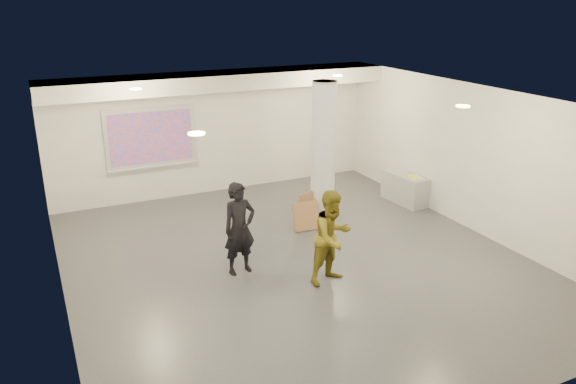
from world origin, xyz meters
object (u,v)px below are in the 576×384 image
column (323,151)px  woman (240,229)px  credenza (405,188)px  man (333,237)px  projection_screen (151,138)px

column → woman: 3.15m
column → woman: (-2.57, -1.69, -0.67)m
credenza → man: man is taller
projection_screen → credenza: bearing=-26.7°
column → credenza: size_ratio=2.54×
projection_screen → woman: (0.53, -4.35, -0.70)m
credenza → woman: woman is taller
column → woman: bearing=-146.6°
projection_screen → man: 5.68m
projection_screen → man: bearing=-71.1°
man → woman: bearing=127.9°
column → projection_screen: (-3.10, 2.65, 0.03)m
woman → man: woman is taller
projection_screen → credenza: size_ratio=1.78×
column → credenza: (2.22, -0.02, -1.16)m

